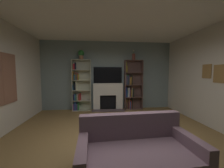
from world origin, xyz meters
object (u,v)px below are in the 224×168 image
(bookshelf_left, at_px, (80,87))
(couch, at_px, (137,156))
(tv, at_px, (108,75))
(vase_with_flowers, at_px, (134,56))
(potted_plant, at_px, (81,54))
(fireplace, at_px, (108,96))
(bookshelf_right, at_px, (131,87))

(bookshelf_left, xyz_separation_m, couch, (1.34, -3.71, -0.70))
(tv, distance_m, vase_with_flowers, 1.33)
(potted_plant, bearing_deg, fireplace, 2.09)
(potted_plant, relative_size, vase_with_flowers, 0.88)
(potted_plant, distance_m, couch, 4.38)
(tv, relative_size, vase_with_flowers, 2.76)
(bookshelf_right, bearing_deg, bookshelf_left, -179.95)
(bookshelf_left, relative_size, potted_plant, 5.48)
(tv, relative_size, potted_plant, 3.14)
(bookshelf_left, bearing_deg, potted_plant, -20.84)
(vase_with_flowers, xyz_separation_m, couch, (-0.90, -3.68, -1.96))
(couch, bearing_deg, fireplace, 92.66)
(tv, bearing_deg, bookshelf_left, -175.88)
(vase_with_flowers, bearing_deg, bookshelf_left, 179.06)
(potted_plant, xyz_separation_m, vase_with_flowers, (2.15, -0.00, -0.06))
(vase_with_flowers, bearing_deg, bookshelf_right, 156.88)
(fireplace, bearing_deg, vase_with_flowers, -2.15)
(tv, xyz_separation_m, potted_plant, (-1.08, -0.12, 0.84))
(tv, xyz_separation_m, bookshelf_left, (-1.17, -0.08, -0.47))
(fireplace, distance_m, tv, 0.87)
(bookshelf_right, distance_m, potted_plant, 2.47)
(tv, relative_size, couch, 0.66)
(fireplace, relative_size, bookshelf_right, 0.64)
(vase_with_flowers, bearing_deg, tv, 173.58)
(vase_with_flowers, bearing_deg, fireplace, 177.85)
(bookshelf_left, bearing_deg, bookshelf_right, 0.05)
(fireplace, distance_m, couch, 3.73)
(couch, bearing_deg, vase_with_flowers, 76.20)
(vase_with_flowers, height_order, couch, vase_with_flowers)
(tv, distance_m, bookshelf_right, 1.11)
(bookshelf_right, bearing_deg, tv, 175.22)
(fireplace, xyz_separation_m, bookshelf_right, (0.99, -0.00, 0.35))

